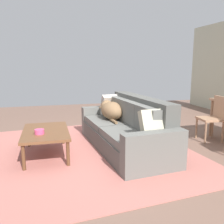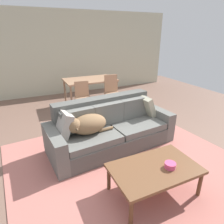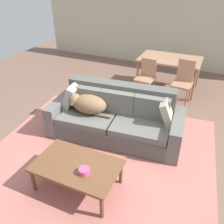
{
  "view_description": "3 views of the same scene",
  "coord_description": "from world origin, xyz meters",
  "px_view_note": "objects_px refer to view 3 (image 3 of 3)",
  "views": [
    {
      "loc": [
        3.81,
        -1.16,
        1.41
      ],
      "look_at": [
        -0.16,
        -0.1,
        0.62
      ],
      "focal_mm": 38.48,
      "sensor_mm": 36.0,
      "label": 1
    },
    {
      "loc": [
        -1.31,
        -2.83,
        1.99
      ],
      "look_at": [
        0.07,
        0.15,
        0.65
      ],
      "focal_mm": 31.22,
      "sensor_mm": 36.0,
      "label": 2
    },
    {
      "loc": [
        1.4,
        -3.13,
        2.62
      ],
      "look_at": [
        0.06,
        -0.16,
        0.62
      ],
      "focal_mm": 38.25,
      "sensor_mm": 36.0,
      "label": 3
    }
  ],
  "objects_px": {
    "couch": "(116,118)",
    "dog_on_left_cushion": "(87,104)",
    "throw_pillow_by_right_arm": "(168,112)",
    "dining_table": "(170,61)",
    "bowl_on_coffee_table": "(84,171)",
    "dining_chair_near_left": "(146,76)",
    "dining_chair_near_right": "(183,80)",
    "coffee_table": "(77,167)",
    "throw_pillow_by_left_arm": "(72,96)"
  },
  "relations": [
    {
      "from": "throw_pillow_by_left_arm",
      "to": "coffee_table",
      "type": "bearing_deg",
      "value": -56.27
    },
    {
      "from": "couch",
      "to": "dining_chair_near_right",
      "type": "distance_m",
      "value": 1.92
    },
    {
      "from": "couch",
      "to": "dog_on_left_cushion",
      "type": "distance_m",
      "value": 0.57
    },
    {
      "from": "throw_pillow_by_left_arm",
      "to": "dining_table",
      "type": "xyz_separation_m",
      "value": [
        1.26,
        2.31,
        0.09
      ]
    },
    {
      "from": "throw_pillow_by_right_arm",
      "to": "coffee_table",
      "type": "relative_size",
      "value": 0.38
    },
    {
      "from": "dining_table",
      "to": "dining_chair_near_right",
      "type": "distance_m",
      "value": 0.73
    },
    {
      "from": "dog_on_left_cushion",
      "to": "dining_chair_near_right",
      "type": "height_order",
      "value": "dining_chair_near_right"
    },
    {
      "from": "dog_on_left_cushion",
      "to": "throw_pillow_by_left_arm",
      "type": "xyz_separation_m",
      "value": [
        -0.37,
        0.11,
        0.03
      ]
    },
    {
      "from": "bowl_on_coffee_table",
      "to": "coffee_table",
      "type": "bearing_deg",
      "value": 153.09
    },
    {
      "from": "throw_pillow_by_left_arm",
      "to": "dog_on_left_cushion",
      "type": "bearing_deg",
      "value": -16.38
    },
    {
      "from": "dog_on_left_cushion",
      "to": "dining_chair_near_left",
      "type": "xyz_separation_m",
      "value": [
        0.5,
        1.87,
        -0.12
      ]
    },
    {
      "from": "couch",
      "to": "throw_pillow_by_right_arm",
      "type": "xyz_separation_m",
      "value": [
        0.85,
        0.12,
        0.28
      ]
    },
    {
      "from": "coffee_table",
      "to": "dining_chair_near_right",
      "type": "bearing_deg",
      "value": 74.92
    },
    {
      "from": "dog_on_left_cushion",
      "to": "bowl_on_coffee_table",
      "type": "xyz_separation_m",
      "value": [
        0.67,
        -1.29,
        -0.15
      ]
    },
    {
      "from": "bowl_on_coffee_table",
      "to": "dining_chair_near_right",
      "type": "distance_m",
      "value": 3.21
    },
    {
      "from": "bowl_on_coffee_table",
      "to": "dining_chair_near_right",
      "type": "xyz_separation_m",
      "value": [
        0.65,
        3.14,
        0.08
      ]
    },
    {
      "from": "throw_pillow_by_right_arm",
      "to": "dining_chair_near_left",
      "type": "xyz_separation_m",
      "value": [
        -0.85,
        1.6,
        -0.14
      ]
    },
    {
      "from": "throw_pillow_by_left_arm",
      "to": "dining_table",
      "type": "height_order",
      "value": "throw_pillow_by_left_arm"
    },
    {
      "from": "couch",
      "to": "bowl_on_coffee_table",
      "type": "bearing_deg",
      "value": -88.04
    },
    {
      "from": "dog_on_left_cushion",
      "to": "dining_table",
      "type": "relative_size",
      "value": 0.56
    },
    {
      "from": "dining_table",
      "to": "dining_chair_near_right",
      "type": "bearing_deg",
      "value": -52.2
    },
    {
      "from": "dining_table",
      "to": "dining_chair_near_left",
      "type": "height_order",
      "value": "dining_chair_near_left"
    },
    {
      "from": "couch",
      "to": "dining_chair_near_right",
      "type": "xyz_separation_m",
      "value": [
        0.84,
        1.71,
        0.19
      ]
    },
    {
      "from": "dining_chair_near_left",
      "to": "dining_chair_near_right",
      "type": "height_order",
      "value": "dining_chair_near_right"
    },
    {
      "from": "dining_chair_near_left",
      "to": "dining_chair_near_right",
      "type": "distance_m",
      "value": 0.83
    },
    {
      "from": "couch",
      "to": "bowl_on_coffee_table",
      "type": "xyz_separation_m",
      "value": [
        0.18,
        -1.43,
        0.11
      ]
    },
    {
      "from": "throw_pillow_by_right_arm",
      "to": "bowl_on_coffee_table",
      "type": "relative_size",
      "value": 2.97
    },
    {
      "from": "couch",
      "to": "dog_on_left_cushion",
      "type": "bearing_deg",
      "value": -168.74
    },
    {
      "from": "throw_pillow_by_right_arm",
      "to": "dining_table",
      "type": "relative_size",
      "value": 0.3
    },
    {
      "from": "bowl_on_coffee_table",
      "to": "couch",
      "type": "bearing_deg",
      "value": 97.28
    },
    {
      "from": "coffee_table",
      "to": "dining_chair_near_left",
      "type": "bearing_deg",
      "value": 90.14
    },
    {
      "from": "dog_on_left_cushion",
      "to": "throw_pillow_by_right_arm",
      "type": "bearing_deg",
      "value": 5.99
    },
    {
      "from": "throw_pillow_by_right_arm",
      "to": "dining_chair_near_right",
      "type": "relative_size",
      "value": 0.44
    },
    {
      "from": "couch",
      "to": "coffee_table",
      "type": "relative_size",
      "value": 2.11
    },
    {
      "from": "dog_on_left_cushion",
      "to": "coffee_table",
      "type": "height_order",
      "value": "dog_on_left_cushion"
    },
    {
      "from": "throw_pillow_by_left_arm",
      "to": "dining_chair_near_left",
      "type": "height_order",
      "value": "dining_chair_near_left"
    },
    {
      "from": "dining_chair_near_left",
      "to": "throw_pillow_by_right_arm",
      "type": "bearing_deg",
      "value": -55.86
    },
    {
      "from": "throw_pillow_by_right_arm",
      "to": "bowl_on_coffee_table",
      "type": "xyz_separation_m",
      "value": [
        -0.67,
        -1.55,
        -0.17
      ]
    },
    {
      "from": "dining_chair_near_left",
      "to": "couch",
      "type": "bearing_deg",
      "value": -83.93
    },
    {
      "from": "dining_chair_near_right",
      "to": "dog_on_left_cushion",
      "type": "bearing_deg",
      "value": -120.79
    },
    {
      "from": "couch",
      "to": "dining_table",
      "type": "xyz_separation_m",
      "value": [
        0.4,
        2.28,
        0.37
      ]
    },
    {
      "from": "throw_pillow_by_right_arm",
      "to": "dining_chair_near_left",
      "type": "relative_size",
      "value": 0.5
    },
    {
      "from": "couch",
      "to": "dining_table",
      "type": "height_order",
      "value": "couch"
    },
    {
      "from": "coffee_table",
      "to": "dining_chair_near_left",
      "type": "height_order",
      "value": "dining_chair_near_left"
    },
    {
      "from": "throw_pillow_by_left_arm",
      "to": "throw_pillow_by_right_arm",
      "type": "distance_m",
      "value": 1.72
    },
    {
      "from": "throw_pillow_by_right_arm",
      "to": "coffee_table",
      "type": "xyz_separation_m",
      "value": [
        -0.84,
        -1.47,
        -0.24
      ]
    },
    {
      "from": "throw_pillow_by_left_arm",
      "to": "dining_chair_near_right",
      "type": "xyz_separation_m",
      "value": [
        1.7,
        1.75,
        -0.1
      ]
    },
    {
      "from": "throw_pillow_by_right_arm",
      "to": "dining_table",
      "type": "bearing_deg",
      "value": 101.81
    },
    {
      "from": "bowl_on_coffee_table",
      "to": "throw_pillow_by_right_arm",
      "type": "bearing_deg",
      "value": 66.69
    },
    {
      "from": "couch",
      "to": "coffee_table",
      "type": "height_order",
      "value": "couch"
    }
  ]
}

